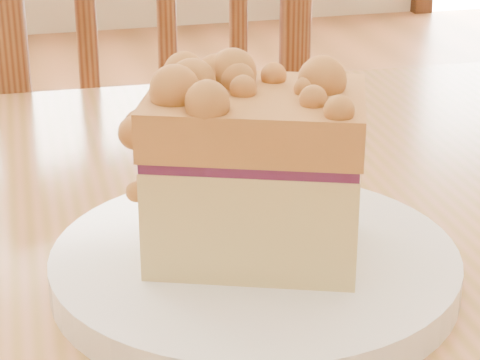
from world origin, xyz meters
name	(u,v)px	position (x,y,z in m)	size (l,w,h in m)	color
cafe_chair_main	(109,265)	(-0.13, 0.83, 0.46)	(0.54, 0.54, 0.91)	brown
plate	(255,267)	(-0.12, 0.23, 0.76)	(0.22, 0.22, 0.02)	white
cake_slice	(250,160)	(-0.12, 0.24, 0.82)	(0.13, 0.11, 0.11)	#DBC97C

